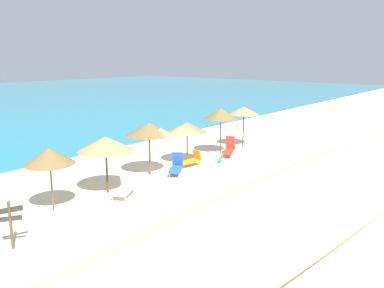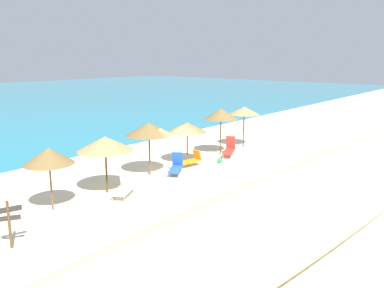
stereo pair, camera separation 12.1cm
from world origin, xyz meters
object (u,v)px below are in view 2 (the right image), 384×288
Objects in this scene: beach_umbrella_0 at (49,156)px; lounge_chair_3 at (176,166)px; beach_umbrella_4 at (221,114)px; lounge_chair_2 at (190,160)px; beach_umbrella_1 at (105,144)px; lounge_chair_0 at (229,148)px; lounge_chair_1 at (124,187)px; wooden_signpost at (9,220)px; beach_ball at (220,160)px; beach_umbrella_5 at (244,111)px; beach_umbrella_3 at (187,127)px; beach_umbrella_2 at (149,129)px.

lounge_chair_3 is (7.03, -0.43, -1.85)m from beach_umbrella_0.
beach_umbrella_4 reaches higher than lounge_chair_2.
beach_umbrella_1 is 1.61× the size of lounge_chair_2.
lounge_chair_0 is at bearing -86.41° from lounge_chair_2.
beach_umbrella_1 is 1.68× the size of lounge_chair_0.
lounge_chair_1 is 5.75m from wooden_signpost.
lounge_chair_0 is 4.98m from lounge_chair_3.
wooden_signpost is 12.99m from beach_ball.
lounge_chair_3 reaches higher than lounge_chair_2.
beach_umbrella_5 reaches higher than beach_umbrella_0.
wooden_signpost reaches higher than lounge_chair_1.
wooden_signpost is (-14.70, -2.22, -1.65)m from beach_umbrella_4.
beach_ball is at bearing 22.38° from wooden_signpost.
beach_umbrella_5 is 8.14m from lounge_chair_3.
beach_umbrella_3 is (6.26, 0.50, -0.16)m from beach_umbrella_1.
beach_umbrella_2 is at bearing 56.22° from lounge_chair_0.
lounge_chair_1 is (-11.87, -1.27, -2.15)m from beach_umbrella_5.
beach_umbrella_3 is at bearing -26.29° from lounge_chair_2.
beach_umbrella_0 is 14.86m from beach_umbrella_5.
beach_ball is at bearing -49.28° from beach_umbrella_3.
beach_umbrella_1 is at bearing 37.72° from wooden_signpost.
lounge_chair_1 is 5.29× the size of beach_ball.
beach_umbrella_2 is 3.05m from beach_umbrella_3.
beach_umbrella_4 is at bearing -4.12° from beach_umbrella_3.
beach_umbrella_2 is at bearing 177.82° from beach_umbrella_4.
beach_umbrella_2 reaches higher than lounge_chair_3.
lounge_chair_1 is (-9.02, -0.49, -0.12)m from lounge_chair_0.
beach_umbrella_5 is at bearing -99.32° from lounge_chair_0.
wooden_signpost is (-2.64, -1.94, -1.30)m from beach_umbrella_0.
beach_umbrella_1 is at bearing -170.90° from beach_umbrella_2.
beach_umbrella_3 is 5.84m from beach_umbrella_5.
beach_umbrella_2 is at bearing 86.58° from lounge_chair_2.
beach_umbrella_2 is at bearing 14.52° from lounge_chair_3.
beach_umbrella_1 is 0.94× the size of beach_umbrella_5.
wooden_signpost is at bearing -164.16° from beach_umbrella_2.
beach_umbrella_2 reaches higher than lounge_chair_0.
beach_umbrella_5 reaches higher than lounge_chair_0.
beach_umbrella_5 is 9.32× the size of beach_ball.
lounge_chair_1 is 4.08m from lounge_chair_3.
beach_umbrella_0 is 6.02m from beach_umbrella_2.
wooden_signpost is at bearing 71.12° from lounge_chair_0.
beach_umbrella_0 is 1.59× the size of lounge_chair_2.
beach_umbrella_0 is 10.55m from beach_ball.
beach_umbrella_1 is at bearing -178.24° from beach_umbrella_4.
beach_umbrella_0 is at bearing 63.15° from lounge_chair_0.
beach_umbrella_2 is 1.00× the size of beach_umbrella_5.
beach_umbrella_1 reaches higher than beach_ball.
beach_umbrella_5 is (12.09, 0.34, 0.22)m from beach_umbrella_1.
beach_umbrella_3 is 1.53× the size of lounge_chair_1.
wooden_signpost is at bearing -143.67° from beach_umbrella_0.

